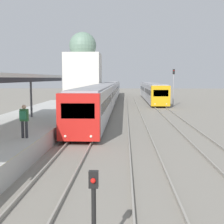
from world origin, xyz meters
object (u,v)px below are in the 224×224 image
at_px(person_on_platform, 24,118).
at_px(train_far, 151,91).
at_px(train_near, 108,92).
at_px(signal_mast_far, 174,83).
at_px(signal_post_near, 94,207).

relative_size(person_on_platform, train_far, 0.06).
bearing_deg(train_near, person_on_platform, -93.80).
bearing_deg(train_far, person_on_platform, -103.36).
relative_size(train_near, signal_mast_far, 12.05).
bearing_deg(train_far, signal_post_near, -96.14).
relative_size(train_near, train_far, 2.13).
height_order(train_near, signal_mast_far, signal_mast_far).
height_order(signal_post_near, signal_mast_far, signal_mast_far).
height_order(person_on_platform, signal_post_near, person_on_platform).
distance_m(signal_post_near, signal_mast_far, 38.28).
relative_size(person_on_platform, signal_post_near, 0.83).
xyz_separation_m(train_far, signal_post_near, (-5.34, -49.57, -0.48)).
xyz_separation_m(person_on_platform, signal_mast_far, (11.72, 28.72, 1.30)).
height_order(train_far, signal_post_near, train_far).
distance_m(person_on_platform, signal_post_near, 9.84).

